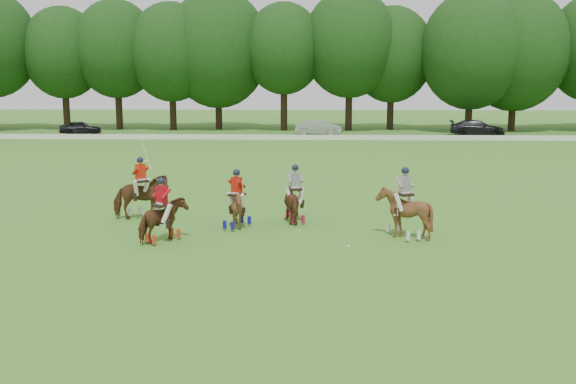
{
  "coord_description": "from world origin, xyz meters",
  "views": [
    {
      "loc": [
        2.62,
        -18.28,
        5.45
      ],
      "look_at": [
        1.86,
        4.2,
        1.4
      ],
      "focal_mm": 40.0,
      "sensor_mm": 36.0,
      "label": 1
    }
  ],
  "objects_px": {
    "car_left": "(81,128)",
    "polo_stripe_a": "(295,202)",
    "car_right": "(477,128)",
    "polo_ball": "(349,246)",
    "polo_red_c": "(237,208)",
    "polo_stripe_b": "(404,212)",
    "polo_red_b": "(142,197)",
    "polo_red_a": "(162,219)",
    "car_mid": "(319,128)"
  },
  "relations": [
    {
      "from": "polo_red_c",
      "to": "polo_stripe_a",
      "type": "relative_size",
      "value": 0.98
    },
    {
      "from": "polo_red_b",
      "to": "polo_ball",
      "type": "xyz_separation_m",
      "value": [
        7.75,
        -3.93,
        -0.85
      ]
    },
    {
      "from": "car_right",
      "to": "polo_red_c",
      "type": "bearing_deg",
      "value": 162.49
    },
    {
      "from": "car_left",
      "to": "polo_red_b",
      "type": "relative_size",
      "value": 1.29
    },
    {
      "from": "car_left",
      "to": "polo_red_c",
      "type": "distance_m",
      "value": 42.67
    },
    {
      "from": "polo_red_c",
      "to": "polo_stripe_a",
      "type": "distance_m",
      "value": 2.37
    },
    {
      "from": "polo_red_a",
      "to": "polo_red_b",
      "type": "bearing_deg",
      "value": 115.0
    },
    {
      "from": "car_mid",
      "to": "polo_stripe_a",
      "type": "distance_m",
      "value": 36.95
    },
    {
      "from": "car_mid",
      "to": "polo_red_c",
      "type": "xyz_separation_m",
      "value": [
        -3.49,
        -38.05,
        0.05
      ]
    },
    {
      "from": "polo_red_c",
      "to": "polo_red_b",
      "type": "bearing_deg",
      "value": 160.89
    },
    {
      "from": "car_left",
      "to": "polo_ball",
      "type": "height_order",
      "value": "car_left"
    },
    {
      "from": "car_mid",
      "to": "polo_red_a",
      "type": "xyz_separation_m",
      "value": [
        -5.75,
        -40.11,
        0.06
      ]
    },
    {
      "from": "car_right",
      "to": "polo_stripe_a",
      "type": "relative_size",
      "value": 2.29
    },
    {
      "from": "polo_red_c",
      "to": "polo_red_a",
      "type": "bearing_deg",
      "value": -137.53
    },
    {
      "from": "polo_red_b",
      "to": "polo_stripe_a",
      "type": "distance_m",
      "value": 5.94
    },
    {
      "from": "car_right",
      "to": "polo_red_c",
      "type": "height_order",
      "value": "polo_red_c"
    },
    {
      "from": "car_right",
      "to": "polo_red_a",
      "type": "bearing_deg",
      "value": 161.05
    },
    {
      "from": "car_right",
      "to": "car_left",
      "type": "bearing_deg",
      "value": 98.22
    },
    {
      "from": "polo_stripe_a",
      "to": "car_right",
      "type": "bearing_deg",
      "value": 66.26
    },
    {
      "from": "car_left",
      "to": "polo_red_c",
      "type": "height_order",
      "value": "polo_red_c"
    },
    {
      "from": "polo_red_c",
      "to": "polo_ball",
      "type": "height_order",
      "value": "polo_red_c"
    },
    {
      "from": "polo_stripe_b",
      "to": "polo_ball",
      "type": "relative_size",
      "value": 27.12
    },
    {
      "from": "car_left",
      "to": "polo_red_a",
      "type": "relative_size",
      "value": 1.41
    },
    {
      "from": "car_right",
      "to": "polo_red_b",
      "type": "relative_size",
      "value": 1.69
    },
    {
      "from": "polo_red_a",
      "to": "polo_stripe_b",
      "type": "height_order",
      "value": "polo_red_a"
    },
    {
      "from": "car_left",
      "to": "car_right",
      "type": "bearing_deg",
      "value": -98.66
    },
    {
      "from": "polo_stripe_b",
      "to": "polo_stripe_a",
      "type": "bearing_deg",
      "value": 148.54
    },
    {
      "from": "car_left",
      "to": "polo_red_b",
      "type": "height_order",
      "value": "polo_red_b"
    },
    {
      "from": "car_right",
      "to": "polo_ball",
      "type": "bearing_deg",
      "value": 168.68
    },
    {
      "from": "car_mid",
      "to": "polo_red_b",
      "type": "distance_m",
      "value": 37.44
    },
    {
      "from": "polo_ball",
      "to": "car_right",
      "type": "bearing_deg",
      "value": 70.47
    },
    {
      "from": "polo_red_b",
      "to": "polo_red_c",
      "type": "bearing_deg",
      "value": -19.11
    },
    {
      "from": "car_left",
      "to": "polo_red_c",
      "type": "bearing_deg",
      "value": -161.75
    },
    {
      "from": "polo_red_a",
      "to": "polo_red_b",
      "type": "relative_size",
      "value": 0.91
    },
    {
      "from": "polo_red_c",
      "to": "polo_ball",
      "type": "relative_size",
      "value": 24.09
    },
    {
      "from": "polo_red_c",
      "to": "polo_stripe_a",
      "type": "xyz_separation_m",
      "value": [
        2.09,
        1.12,
        0.02
      ]
    },
    {
      "from": "car_mid",
      "to": "polo_red_b",
      "type": "relative_size",
      "value": 1.46
    },
    {
      "from": "car_left",
      "to": "polo_red_b",
      "type": "distance_m",
      "value": 39.84
    },
    {
      "from": "car_left",
      "to": "polo_ball",
      "type": "xyz_separation_m",
      "value": [
        23.22,
        -40.64,
        -0.61
      ]
    },
    {
      "from": "car_left",
      "to": "polo_stripe_a",
      "type": "bearing_deg",
      "value": -158.56
    },
    {
      "from": "car_left",
      "to": "polo_stripe_a",
      "type": "relative_size",
      "value": 1.74
    },
    {
      "from": "car_left",
      "to": "polo_stripe_a",
      "type": "height_order",
      "value": "polo_stripe_a"
    },
    {
      "from": "car_mid",
      "to": "car_right",
      "type": "xyz_separation_m",
      "value": [
        14.83,
        0.0,
        0.02
      ]
    },
    {
      "from": "polo_red_a",
      "to": "polo_stripe_a",
      "type": "xyz_separation_m",
      "value": [
        4.35,
        3.19,
        0.01
      ]
    },
    {
      "from": "polo_stripe_b",
      "to": "car_mid",
      "type": "bearing_deg",
      "value": 93.45
    },
    {
      "from": "car_left",
      "to": "polo_red_c",
      "type": "xyz_separation_m",
      "value": [
        19.31,
        -38.05,
        0.11
      ]
    },
    {
      "from": "polo_ball",
      "to": "polo_stripe_b",
      "type": "bearing_deg",
      "value": 35.82
    },
    {
      "from": "polo_ball",
      "to": "polo_red_b",
      "type": "bearing_deg",
      "value": 153.13
    },
    {
      "from": "car_left",
      "to": "polo_stripe_a",
      "type": "xyz_separation_m",
      "value": [
        21.4,
        -36.93,
        0.13
      ]
    },
    {
      "from": "car_right",
      "to": "polo_red_a",
      "type": "distance_m",
      "value": 45.09
    }
  ]
}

